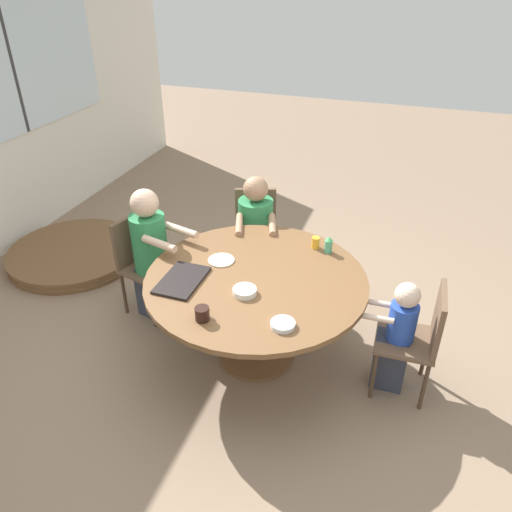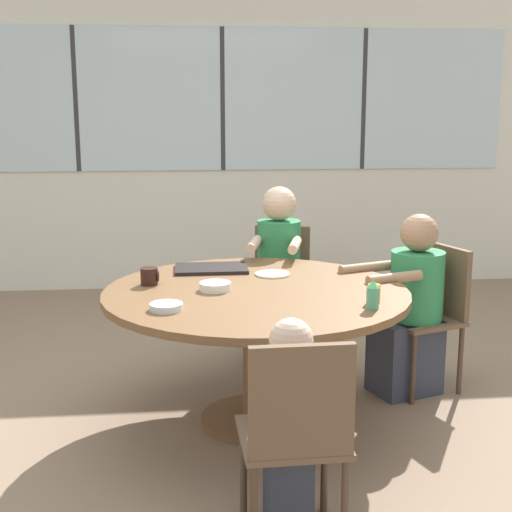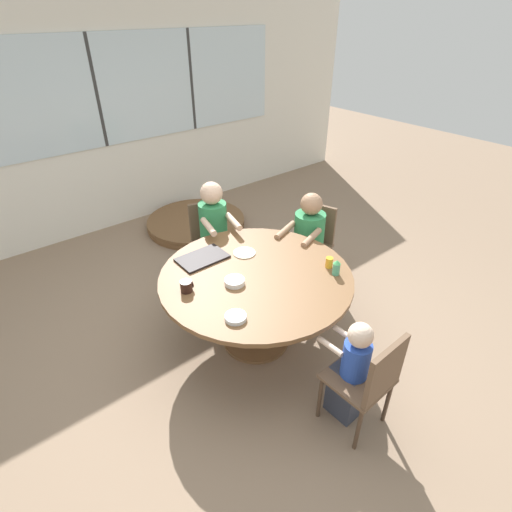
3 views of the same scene
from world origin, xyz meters
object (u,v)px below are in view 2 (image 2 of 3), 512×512
juice_glass (374,293)px  bowl_cereal (166,307)px  coffee_mug (150,276)px  chair_for_man_blue_shirt (434,305)px  person_toddler (289,431)px  sippy_cup (373,295)px  bowl_white_shallow (215,286)px  chair_for_woman_green_shirt (281,278)px  chair_for_toddler (297,427)px  folded_table_stack (317,298)px  person_woman_green_shirt (278,280)px  person_man_blue_shirt (411,313)px

juice_glass → bowl_cereal: juice_glass is taller
coffee_mug → bowl_cereal: size_ratio=0.63×
chair_for_man_blue_shirt → juice_glass: chair_for_man_blue_shirt is taller
person_toddler → juice_glass: size_ratio=9.76×
person_toddler → juice_glass: (0.52, 0.71, 0.35)m
sippy_cup → bowl_white_shallow: sippy_cup is taller
chair_for_woman_green_shirt → chair_for_man_blue_shirt: (0.82, -0.75, 0.00)m
person_toddler → sippy_cup: 0.86m
juice_glass → bowl_cereal: bearing=-178.3°
sippy_cup → juice_glass: size_ratio=1.50×
chair_for_woman_green_shirt → chair_for_toddler: bearing=97.9°
sippy_cup → folded_table_stack: bearing=84.7°
folded_table_stack → bowl_white_shallow: bearing=-113.5°
bowl_cereal → folded_table_stack: 2.93m
person_toddler → coffee_mug: (-0.58, 1.18, 0.35)m
chair_for_man_blue_shirt → person_woman_green_shirt: size_ratio=0.74×
chair_for_man_blue_shirt → folded_table_stack: (-0.35, 1.85, -0.46)m
chair_for_man_blue_shirt → bowl_cereal: chair_for_man_blue_shirt is taller
bowl_white_shallow → folded_table_stack: (0.97, 2.23, -0.70)m
person_woman_green_shirt → folded_table_stack: 1.44m
chair_for_man_blue_shirt → chair_for_toddler: same height
chair_for_man_blue_shirt → chair_for_toddler: bearing=126.2°
folded_table_stack → person_toddler: bearing=-102.6°
bowl_cereal → folded_table_stack: (1.21, 2.57, -0.69)m
chair_for_woman_green_shirt → coffee_mug: size_ratio=8.76×
chair_for_toddler → folded_table_stack: 3.51m
person_toddler → chair_for_toddler: bearing=-90.0°
bowl_white_shallow → folded_table_stack: bowl_white_shallow is taller
chair_for_toddler → person_man_blue_shirt: person_man_blue_shirt is taller
person_man_blue_shirt → chair_for_man_blue_shirt: bearing=-90.0°
coffee_mug → juice_glass: same height
folded_table_stack → coffee_mug: bearing=-122.3°
juice_glass → person_toddler: bearing=-126.1°
bowl_cereal → juice_glass: bearing=1.7°
bowl_white_shallow → person_woman_green_shirt: bearing=64.6°
coffee_mug → juice_glass: size_ratio=1.08×
person_woman_green_shirt → person_toddler: bearing=97.9°
person_toddler → bowl_white_shallow: 1.10m
chair_for_woman_green_shirt → chair_for_toddler: 2.32m
person_toddler → folded_table_stack: person_toddler is taller
juice_glass → bowl_white_shallow: size_ratio=0.56×
chair_for_man_blue_shirt → bowl_white_shallow: chair_for_man_blue_shirt is taller
juice_glass → bowl_white_shallow: (-0.76, 0.31, -0.02)m
person_man_blue_shirt → juice_glass: 0.81m
person_toddler → chair_for_woman_green_shirt: bearing=81.6°
person_man_blue_shirt → sippy_cup: size_ratio=7.80×
person_toddler → coffee_mug: 1.36m
chair_for_man_blue_shirt → bowl_white_shallow: bearing=86.8°
chair_for_woman_green_shirt → coffee_mug: chair_for_woman_green_shirt is taller
coffee_mug → person_toddler: bearing=-63.7°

